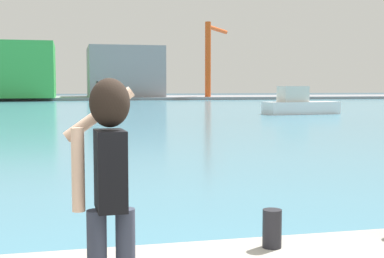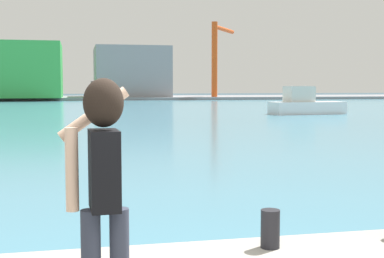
# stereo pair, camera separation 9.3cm
# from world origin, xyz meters

# --- Properties ---
(ground_plane) EXTENTS (220.00, 220.00, 0.00)m
(ground_plane) POSITION_xyz_m (0.00, 50.00, 0.00)
(ground_plane) COLOR #334751
(harbor_water) EXTENTS (140.00, 100.00, 0.02)m
(harbor_water) POSITION_xyz_m (0.00, 52.00, 0.01)
(harbor_water) COLOR teal
(harbor_water) RESTS_ON ground_plane
(far_shore_dock) EXTENTS (140.00, 20.00, 0.47)m
(far_shore_dock) POSITION_xyz_m (0.00, 92.00, 0.23)
(far_shore_dock) COLOR gray
(far_shore_dock) RESTS_ON ground_plane
(person_photographer) EXTENTS (0.53, 0.55, 1.74)m
(person_photographer) POSITION_xyz_m (-0.87, 0.20, 1.69)
(person_photographer) COLOR #2D3342
(person_photographer) RESTS_ON quay_promenade
(harbor_bollard) EXTENTS (0.20, 0.20, 0.40)m
(harbor_bollard) POSITION_xyz_m (0.91, 1.61, 0.83)
(harbor_bollard) COLOR black
(harbor_bollard) RESTS_ON quay_promenade
(boat_moored) EXTENTS (6.41, 2.70, 2.29)m
(boat_moored) POSITION_xyz_m (17.28, 37.01, 0.81)
(boat_moored) COLOR white
(boat_moored) RESTS_ON harbor_water
(warehouse_left) EXTENTS (16.66, 13.31, 8.68)m
(warehouse_left) POSITION_xyz_m (-11.60, 86.19, 4.81)
(warehouse_left) COLOR green
(warehouse_left) RESTS_ON far_shore_dock
(warehouse_right) EXTENTS (12.63, 13.16, 8.61)m
(warehouse_right) POSITION_xyz_m (8.52, 90.96, 4.77)
(warehouse_right) COLOR gray
(warehouse_right) RESTS_ON far_shore_dock
(port_crane) EXTENTS (6.37, 8.95, 12.67)m
(port_crane) POSITION_xyz_m (22.78, 85.46, 8.34)
(port_crane) COLOR #D84C19
(port_crane) RESTS_ON far_shore_dock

